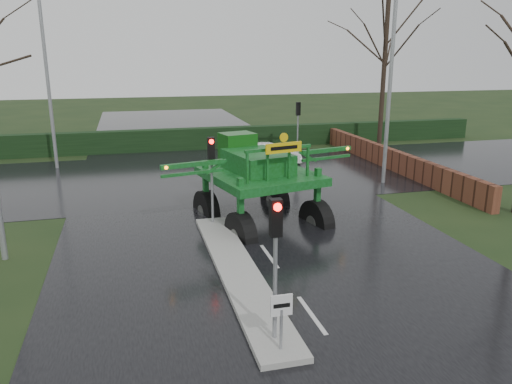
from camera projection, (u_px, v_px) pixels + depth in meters
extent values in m
plane|color=black|center=(312.00, 315.00, 12.91)|extent=(140.00, 140.00, 0.00)
cube|color=black|center=(232.00, 206.00, 22.24)|extent=(14.00, 80.00, 0.02)
cube|color=black|center=(210.00, 175.00, 27.84)|extent=(80.00, 12.00, 0.02)
cube|color=gray|center=(238.00, 271.00, 15.37)|extent=(1.20, 10.00, 0.16)
cube|color=black|center=(191.00, 139.00, 35.10)|extent=(44.00, 0.90, 1.50)
cube|color=#592D1E|center=(381.00, 155.00, 30.20)|extent=(0.40, 20.00, 1.20)
cylinder|color=gray|center=(281.00, 330.00, 11.02)|extent=(0.07, 0.07, 1.00)
cube|color=silver|center=(281.00, 305.00, 10.86)|extent=(0.50, 0.04, 0.50)
cube|color=black|center=(282.00, 306.00, 10.84)|extent=(0.38, 0.01, 0.10)
cylinder|color=gray|center=(275.00, 275.00, 11.20)|extent=(0.10, 0.10, 3.50)
cube|color=black|center=(276.00, 218.00, 10.83)|extent=(0.26, 0.22, 0.85)
sphere|color=#FF0C07|center=(278.00, 207.00, 10.64)|extent=(0.18, 0.18, 0.18)
cylinder|color=gray|center=(212.00, 183.00, 19.13)|extent=(0.10, 0.10, 3.50)
cube|color=black|center=(211.00, 148.00, 18.77)|extent=(0.26, 0.22, 0.85)
sphere|color=#FF0C07|center=(212.00, 142.00, 18.57)|extent=(0.18, 0.18, 0.18)
cylinder|color=gray|center=(298.00, 129.00, 32.67)|extent=(0.10, 0.10, 3.50)
cube|color=black|center=(298.00, 109.00, 32.30)|extent=(0.26, 0.22, 0.85)
sphere|color=#FF0C07|center=(298.00, 104.00, 32.35)|extent=(0.18, 0.18, 0.18)
cylinder|color=gray|center=(390.00, 86.00, 24.81)|extent=(0.20, 0.20, 10.00)
cylinder|color=gray|center=(48.00, 82.00, 28.19)|extent=(0.20, 0.20, 10.00)
cylinder|color=black|center=(383.00, 77.00, 34.29)|extent=(0.32, 0.32, 10.00)
cylinder|color=black|center=(181.00, 207.00, 18.91)|extent=(0.93, 1.94, 1.87)
cylinder|color=#595B56|center=(181.00, 207.00, 18.91)|extent=(0.69, 0.76, 0.66)
cube|color=#0E430C|center=(180.00, 177.00, 18.60)|extent=(0.25, 0.25, 2.15)
cylinder|color=black|center=(260.00, 196.00, 20.41)|extent=(0.93, 1.94, 1.87)
cylinder|color=#595B56|center=(260.00, 196.00, 20.41)|extent=(0.69, 0.76, 0.66)
cube|color=#0E430C|center=(260.00, 168.00, 20.10)|extent=(0.25, 0.25, 2.15)
cylinder|color=black|center=(216.00, 234.00, 16.03)|extent=(0.93, 1.94, 1.87)
cylinder|color=#595B56|center=(216.00, 234.00, 16.03)|extent=(0.69, 0.76, 0.66)
cube|color=#0E430C|center=(216.00, 199.00, 15.72)|extent=(0.25, 0.25, 2.15)
cylinder|color=black|center=(304.00, 219.00, 17.54)|extent=(0.93, 1.94, 1.87)
cylinder|color=#595B56|center=(304.00, 219.00, 17.54)|extent=(0.69, 0.76, 0.66)
cube|color=#0E430C|center=(305.00, 187.00, 17.22)|extent=(0.25, 0.25, 2.15)
cube|color=#0E430C|center=(240.00, 165.00, 17.75)|extent=(4.85, 5.27, 0.33)
cube|color=#0E430C|center=(238.00, 150.00, 17.77)|extent=(2.64, 3.20, 0.84)
cube|color=#125012|center=(217.00, 134.00, 19.28)|extent=(1.62, 1.41, 1.22)
cube|color=#0E430C|center=(260.00, 133.00, 16.11)|extent=(2.76, 0.75, 0.11)
cube|color=#0E430C|center=(160.00, 151.00, 15.87)|extent=(2.41, 0.72, 0.17)
sphere|color=orange|center=(129.00, 154.00, 15.33)|extent=(0.13, 0.13, 0.13)
cube|color=#0E430C|center=(317.00, 137.00, 18.54)|extent=(2.41, 0.72, 0.17)
sphere|color=orange|center=(341.00, 135.00, 18.92)|extent=(0.13, 0.13, 0.13)
cube|color=yellow|center=(266.00, 132.00, 15.76)|extent=(1.47, 0.40, 0.37)
cube|color=black|center=(266.00, 132.00, 15.76)|extent=(1.10, 0.26, 0.13)
cylinder|color=yellow|center=(266.00, 120.00, 15.66)|extent=(0.34, 0.11, 0.34)
imported|color=white|center=(270.00, 164.00, 30.61)|extent=(3.97, 2.12, 1.24)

